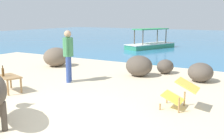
{
  "coord_description": "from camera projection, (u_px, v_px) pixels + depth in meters",
  "views": [
    {
      "loc": [
        3.64,
        -3.59,
        2.07
      ],
      "look_at": [
        -0.23,
        3.0,
        0.55
      ],
      "focal_mm": 43.11,
      "sensor_mm": 36.0,
      "label": 1
    }
  ],
  "objects": [
    {
      "name": "shore_rock_medium",
      "position": [
        200.0,
        72.0,
        8.51
      ],
      "size": [
        0.91,
        0.95,
        0.6
      ],
      "primitive_type": "ellipsoid",
      "rotation": [
        0.0,
        0.0,
        1.73
      ],
      "color": "brown",
      "rests_on": "sand_beach"
    },
    {
      "name": "boat_green",
      "position": [
        150.0,
        44.0,
        17.68
      ],
      "size": [
        2.4,
        3.84,
        1.29
      ],
      "rotation": [
        0.0,
        0.0,
        4.34
      ],
      "color": "#338E66",
      "rests_on": "water_surface"
    },
    {
      "name": "person_standing",
      "position": [
        68.0,
        52.0,
        8.34
      ],
      "size": [
        0.32,
        0.46,
        1.62
      ],
      "rotation": [
        0.0,
        0.0,
        0.49
      ],
      "color": "#334C99",
      "rests_on": "sand_beach"
    },
    {
      "name": "shore_rock_small",
      "position": [
        56.0,
        57.0,
        11.13
      ],
      "size": [
        1.23,
        1.31,
        0.78
      ],
      "primitive_type": "ellipsoid",
      "rotation": [
        0.0,
        0.0,
        1.25
      ],
      "color": "#6B5B4C",
      "rests_on": "sand_beach"
    },
    {
      "name": "deck_chair_near",
      "position": [
        180.0,
        92.0,
        5.95
      ],
      "size": [
        0.79,
        0.58,
        0.68
      ],
      "rotation": [
        0.0,
        0.0,
        3.19
      ],
      "color": "#A37A4C",
      "rests_on": "sand_beach"
    },
    {
      "name": "water_surface",
      "position": [
        223.0,
        40.0,
        23.84
      ],
      "size": [
        60.0,
        36.0,
        0.03
      ],
      "primitive_type": "cube",
      "color": "teal",
      "rests_on": "ground"
    },
    {
      "name": "shore_rock_large",
      "position": [
        165.0,
        66.0,
        9.73
      ],
      "size": [
        0.7,
        0.8,
        0.51
      ],
      "primitive_type": "ellipsoid",
      "rotation": [
        0.0,
        0.0,
        1.34
      ],
      "color": "brown",
      "rests_on": "sand_beach"
    },
    {
      "name": "low_bench_table",
      "position": [
        9.0,
        79.0,
        7.34
      ],
      "size": [
        0.85,
        0.64,
        0.44
      ],
      "rotation": [
        0.0,
        0.0,
        -0.28
      ],
      "color": "#A37A4C",
      "rests_on": "sand_beach"
    },
    {
      "name": "sand_beach",
      "position": [
        44.0,
        124.0,
        5.24
      ],
      "size": [
        18.0,
        14.0,
        0.04
      ],
      "primitive_type": "cube",
      "color": "beige",
      "rests_on": "ground"
    },
    {
      "name": "bottle",
      "position": [
        3.0,
        72.0,
        7.27
      ],
      "size": [
        0.07,
        0.07,
        0.3
      ],
      "color": "brown",
      "rests_on": "low_bench_table"
    },
    {
      "name": "shore_rock_flat",
      "position": [
        139.0,
        66.0,
        9.28
      ],
      "size": [
        1.04,
        0.93,
        0.72
      ],
      "primitive_type": "ellipsoid",
      "rotation": [
        0.0,
        0.0,
        0.15
      ],
      "color": "brown",
      "rests_on": "sand_beach"
    }
  ]
}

